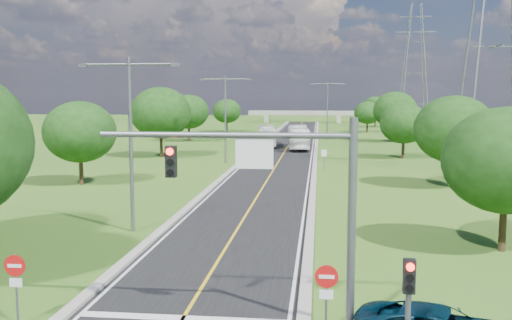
% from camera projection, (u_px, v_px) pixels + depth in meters
% --- Properties ---
extents(ground, '(260.00, 260.00, 0.00)m').
position_uv_depth(ground, '(285.00, 151.00, 79.86)').
color(ground, '#2A5818').
rests_on(ground, ground).
extents(road, '(8.00, 150.00, 0.06)m').
position_uv_depth(road, '(288.00, 147.00, 85.78)').
color(road, black).
rests_on(road, ground).
extents(curb_left, '(0.50, 150.00, 0.22)m').
position_uv_depth(curb_left, '(260.00, 146.00, 86.24)').
color(curb_left, gray).
rests_on(curb_left, ground).
extents(curb_right, '(0.50, 150.00, 0.22)m').
position_uv_depth(curb_right, '(316.00, 146.00, 85.30)').
color(curb_right, gray).
rests_on(curb_right, ground).
extents(signal_mast, '(8.54, 0.33, 7.20)m').
position_uv_depth(signal_mast, '(287.00, 187.00, 18.67)').
color(signal_mast, slate).
rests_on(signal_mast, ground).
extents(signal_pole_right, '(0.32, 0.31, 3.48)m').
position_uv_depth(signal_pole_right, '(408.00, 300.00, 15.62)').
color(signal_pole_right, slate).
rests_on(signal_pole_right, ground).
extents(do_not_enter_left, '(0.76, 0.11, 2.50)m').
position_uv_depth(do_not_enter_left, '(15.00, 275.00, 19.54)').
color(do_not_enter_left, slate).
rests_on(do_not_enter_left, ground).
extents(do_not_enter_right, '(0.76, 0.11, 2.50)m').
position_uv_depth(do_not_enter_right, '(326.00, 286.00, 18.37)').
color(do_not_enter_right, slate).
rests_on(do_not_enter_right, ground).
extents(speed_limit_sign, '(0.55, 0.09, 2.40)m').
position_uv_depth(speed_limit_sign, '(324.00, 157.00, 57.37)').
color(speed_limit_sign, slate).
rests_on(speed_limit_sign, ground).
extents(overpass, '(30.00, 3.00, 3.20)m').
position_uv_depth(overpass, '(303.00, 114.00, 158.55)').
color(overpass, gray).
rests_on(overpass, ground).
extents(streetlight_near_left, '(5.90, 0.25, 10.00)m').
position_uv_depth(streetlight_near_left, '(130.00, 129.00, 32.45)').
color(streetlight_near_left, slate).
rests_on(streetlight_near_left, ground).
extents(streetlight_mid_left, '(5.90, 0.25, 10.00)m').
position_uv_depth(streetlight_mid_left, '(225.00, 111.00, 65.02)').
color(streetlight_mid_left, slate).
rests_on(streetlight_mid_left, ground).
extents(streetlight_far_right, '(5.90, 0.25, 10.00)m').
position_uv_depth(streetlight_far_right, '(327.00, 106.00, 96.28)').
color(streetlight_far_right, slate).
rests_on(streetlight_far_right, ground).
extents(power_tower_near, '(9.00, 6.40, 28.00)m').
position_uv_depth(power_tower_near, '(497.00, 32.00, 56.07)').
color(power_tower_near, slate).
rests_on(power_tower_near, ground).
extents(power_tower_far, '(9.00, 6.40, 28.00)m').
position_uv_depth(power_tower_far, '(414.00, 67.00, 129.67)').
color(power_tower_far, slate).
rests_on(power_tower_far, ground).
extents(tree_lb, '(6.30, 6.30, 7.33)m').
position_uv_depth(tree_lb, '(80.00, 132.00, 49.49)').
color(tree_lb, black).
rests_on(tree_lb, ground).
extents(tree_lc, '(7.56, 7.56, 8.79)m').
position_uv_depth(tree_lc, '(161.00, 113.00, 70.99)').
color(tree_lc, black).
rests_on(tree_lc, ground).
extents(tree_ld, '(6.72, 6.72, 7.82)m').
position_uv_depth(tree_ld, '(189.00, 112.00, 94.98)').
color(tree_ld, black).
rests_on(tree_ld, ground).
extents(tree_le, '(5.88, 5.88, 6.84)m').
position_uv_depth(tree_le, '(227.00, 111.00, 118.46)').
color(tree_le, black).
rests_on(tree_le, ground).
extents(tree_ra, '(6.30, 6.30, 7.33)m').
position_uv_depth(tree_ra, '(506.00, 160.00, 28.42)').
color(tree_ra, black).
rests_on(tree_ra, ground).
extents(tree_rb, '(6.72, 6.72, 7.82)m').
position_uv_depth(tree_rb, '(454.00, 129.00, 47.91)').
color(tree_rb, black).
rests_on(tree_rb, ground).
extents(tree_rc, '(5.88, 5.88, 6.84)m').
position_uv_depth(tree_rc, '(404.00, 123.00, 69.81)').
color(tree_rc, black).
rests_on(tree_rc, ground).
extents(tree_rd, '(7.14, 7.14, 8.30)m').
position_uv_depth(tree_rd, '(395.00, 110.00, 93.17)').
color(tree_rd, black).
rests_on(tree_rd, ground).
extents(tree_re, '(5.46, 5.46, 6.35)m').
position_uv_depth(tree_re, '(367.00, 113.00, 117.28)').
color(tree_re, black).
rests_on(tree_re, ground).
extents(tree_rf, '(6.30, 6.30, 7.33)m').
position_uv_depth(tree_rf, '(375.00, 108.00, 136.57)').
color(tree_rf, black).
rests_on(tree_rf, ground).
extents(bus_outbound, '(3.66, 12.16, 3.34)m').
position_uv_depth(bus_outbound, '(298.00, 137.00, 81.88)').
color(bus_outbound, white).
rests_on(bus_outbound, road).
extents(bus_inbound, '(3.62, 11.17, 3.06)m').
position_uv_depth(bus_inbound, '(267.00, 136.00, 86.45)').
color(bus_inbound, white).
rests_on(bus_inbound, road).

